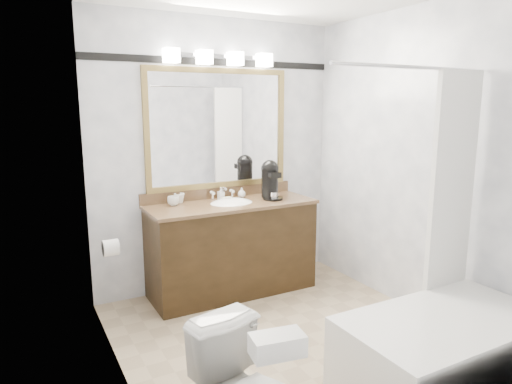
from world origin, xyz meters
The scene contains 14 objects.
room centered at (0.00, 0.00, 1.25)m, with size 2.42×2.62×2.52m.
vanity centered at (0.00, 1.02, 0.44)m, with size 1.53×0.58×0.97m.
mirror centered at (0.00, 1.28, 1.50)m, with size 1.40×0.04×1.10m.
vanity_light_bar centered at (0.00, 1.23, 2.13)m, with size 1.02×0.14×0.12m.
accent_stripe centered at (0.00, 1.29, 2.10)m, with size 2.40×0.01×0.06m, color black.
bathtub centered at (0.55, -0.90, 0.28)m, with size 1.30×0.75×1.96m.
tp_roll centered at (-1.14, 0.66, 0.70)m, with size 0.12×0.12×0.11m, color white.
tissue_box centered at (-0.80, -1.12, 0.73)m, with size 0.23×0.12×0.09m, color white.
coffee_maker centered at (0.40, 1.01, 1.04)m, with size 0.19×0.24×0.37m.
cup_left centered at (-0.50, 1.16, 0.89)m, with size 0.10×0.10×0.08m, color white.
cup_right centered at (-0.41, 1.23, 0.89)m, with size 0.09×0.09×0.09m, color white.
soap_bottle_a centered at (-0.03, 1.18, 0.91)m, with size 0.05×0.05×0.12m, color white.
soap_bottle_b centered at (0.19, 1.19, 0.90)m, with size 0.07×0.07×0.09m, color white.
soap_bar centered at (0.01, 1.13, 0.86)m, with size 0.09×0.06×0.03m, color beige.
Camera 1 is at (-1.72, -2.63, 1.73)m, focal length 32.00 mm.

